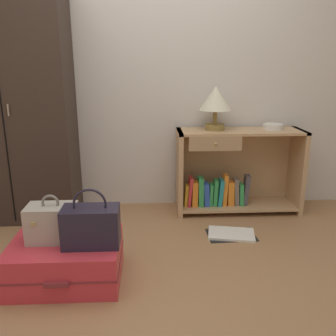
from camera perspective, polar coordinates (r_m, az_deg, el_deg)
The scene contains 10 objects.
ground_plane at distance 2.25m, azimuth -3.48°, elevation -19.20°, with size 9.00×9.00×0.00m, color #9E7047.
back_wall at distance 3.34m, azimuth -3.66°, elevation 16.02°, with size 6.40×0.10×2.60m, color beige.
wardrobe at distance 3.26m, azimuth -23.25°, elevation 8.87°, with size 0.95×0.47×1.93m.
bookshelf at distance 3.32m, azimuth 10.15°, elevation -0.73°, with size 1.11×0.37×0.75m.
table_lamp at distance 3.18m, azimuth 7.50°, elevation 10.46°, with size 0.28×0.28×0.37m.
bowl at distance 3.33m, azimuth 16.21°, elevation 6.29°, with size 0.17×0.17×0.05m, color silver.
suitcase_large at distance 2.40m, azimuth -15.67°, elevation -13.83°, with size 0.67×0.52×0.26m.
train_case at distance 2.33m, azimuth -17.76°, elevation -8.19°, with size 0.29×0.19×0.29m.
handbag at distance 2.21m, azimuth -12.01°, elevation -8.87°, with size 0.33×0.18×0.36m.
open_book_on_floor at distance 2.95m, azimuth 9.93°, elevation -10.21°, with size 0.39×0.29×0.02m.
Camera 1 is at (0.04, -1.84, 1.30)m, focal length 38.73 mm.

